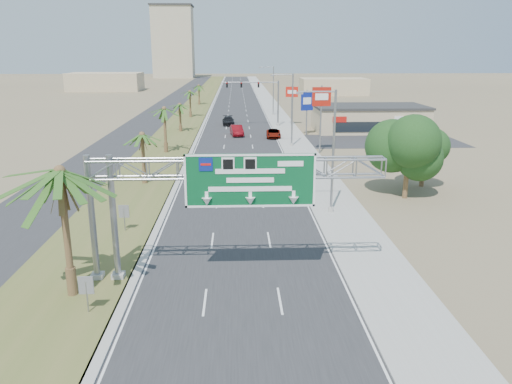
{
  "coord_description": "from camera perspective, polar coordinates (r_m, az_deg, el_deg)",
  "views": [
    {
      "loc": [
        -0.22,
        -16.94,
        12.79
      ],
      "look_at": [
        0.98,
        13.6,
        4.2
      ],
      "focal_mm": 35.0,
      "sensor_mm": 36.0,
      "label": 1
    }
  ],
  "objects": [
    {
      "name": "palm_near",
      "position": [
        27.15,
        -21.52,
        2.13
      ],
      "size": [
        5.7,
        5.7,
        8.35
      ],
      "color": "brown",
      "rests_on": "ground"
    },
    {
      "name": "oak_near",
      "position": [
        46.3,
        17.04,
        4.73
      ],
      "size": [
        4.5,
        4.5,
        6.8
      ],
      "color": "brown",
      "rests_on": "ground"
    },
    {
      "name": "building_distant_right",
      "position": [
        160.16,
        8.82,
        11.83
      ],
      "size": [
        20.0,
        12.0,
        5.0
      ],
      "primitive_type": "cube",
      "color": "#C6B286",
      "rests_on": "ground"
    },
    {
      "name": "median_signback_b",
      "position": [
        37.66,
        -14.85,
        -2.37
      ],
      "size": [
        0.75,
        0.08,
        2.08
      ],
      "color": "gray",
      "rests_on": "ground"
    },
    {
      "name": "palm_row_f",
      "position": [
        127.54,
        -6.56,
        11.96
      ],
      "size": [
        3.99,
        3.99,
        5.75
      ],
      "color": "brown",
      "rests_on": "ground"
    },
    {
      "name": "sidewalk_right",
      "position": [
        127.88,
        1.7,
        9.97
      ],
      "size": [
        4.0,
        300.0,
        0.1
      ],
      "primitive_type": "cube",
      "color": "#9E9B93",
      "rests_on": "ground"
    },
    {
      "name": "palm_row_b",
      "position": [
        50.44,
        -12.9,
        6.3
      ],
      "size": [
        3.99,
        3.99,
        5.95
      ],
      "color": "brown",
      "rests_on": "ground"
    },
    {
      "name": "opposing_road",
      "position": [
        128.68,
        -9.87,
        9.77
      ],
      "size": [
        8.0,
        300.0,
        0.02
      ],
      "primitive_type": "cube",
      "color": "#28282B",
      "rests_on": "ground"
    },
    {
      "name": "streetlight_near",
      "position": [
        40.48,
        8.52,
        3.99
      ],
      "size": [
        3.27,
        0.44,
        10.0
      ],
      "color": "gray",
      "rests_on": "ground"
    },
    {
      "name": "palm_row_d",
      "position": [
        83.88,
        -8.72,
        9.79
      ],
      "size": [
        3.99,
        3.99,
        5.45
      ],
      "color": "brown",
      "rests_on": "ground"
    },
    {
      "name": "sign_gantry",
      "position": [
        27.71,
        -3.93,
        1.6
      ],
      "size": [
        16.75,
        1.24,
        7.5
      ],
      "color": "gray",
      "rests_on": "ground"
    },
    {
      "name": "median_grass",
      "position": [
        127.95,
        -6.72,
        9.88
      ],
      "size": [
        7.0,
        300.0,
        0.12
      ],
      "primitive_type": "cube",
      "color": "#545D29",
      "rests_on": "ground"
    },
    {
      "name": "tower_distant",
      "position": [
        268.87,
        -9.43,
        16.5
      ],
      "size": [
        20.0,
        16.0,
        35.0
      ],
      "primitive_type": "cube",
      "color": "tan",
      "rests_on": "ground"
    },
    {
      "name": "road",
      "position": [
        127.59,
        -2.17,
        9.93
      ],
      "size": [
        12.0,
        300.0,
        0.02
      ],
      "primitive_type": "cube",
      "color": "#28282B",
      "rests_on": "ground"
    },
    {
      "name": "signal_mast",
      "position": [
        89.43,
        1.24,
        10.6
      ],
      "size": [
        10.28,
        0.71,
        8.0
      ],
      "color": "gray",
      "rests_on": "ground"
    },
    {
      "name": "palm_row_c",
      "position": [
        65.99,
        -10.46,
        9.24
      ],
      "size": [
        3.99,
        3.99,
        6.75
      ],
      "color": "brown",
      "rests_on": "ground"
    },
    {
      "name": "building_distant_left",
      "position": [
        182.78,
        -16.8,
        11.98
      ],
      "size": [
        24.0,
        14.0,
        6.0
      ],
      "primitive_type": "cube",
      "color": "#C6B286",
      "rests_on": "ground"
    },
    {
      "name": "pole_sign_blue",
      "position": [
        79.96,
        5.85,
        10.15
      ],
      "size": [
        1.98,
        0.98,
        7.13
      ],
      "color": "gray",
      "rests_on": "ground"
    },
    {
      "name": "car_far",
      "position": [
        91.57,
        -3.18,
        8.11
      ],
      "size": [
        2.36,
        5.23,
        1.49
      ],
      "primitive_type": "imported",
      "rotation": [
        0.0,
        0.0,
        0.06
      ],
      "color": "black",
      "rests_on": "ground"
    },
    {
      "name": "streetlight_mid",
      "position": [
        69.82,
        4.0,
        9.0
      ],
      "size": [
        3.27,
        0.44,
        10.0
      ],
      "color": "gray",
      "rests_on": "ground"
    },
    {
      "name": "oak_far",
      "position": [
        51.15,
        18.73,
        4.76
      ],
      "size": [
        3.5,
        3.5,
        5.6
      ],
      "color": "brown",
      "rests_on": "ground"
    },
    {
      "name": "median_signback_a",
      "position": [
        26.69,
        -18.83,
        -10.34
      ],
      "size": [
        0.75,
        0.08,
        2.08
      ],
      "color": "gray",
      "rests_on": "ground"
    },
    {
      "name": "store_building",
      "position": [
        86.54,
        12.78,
        8.15
      ],
      "size": [
        18.0,
        10.0,
        4.0
      ],
      "primitive_type": "cube",
      "color": "#C6B286",
      "rests_on": "ground"
    },
    {
      "name": "car_right_lane",
      "position": [
        77.65,
        2.02,
        6.69
      ],
      "size": [
        2.38,
        4.78,
        1.3
      ],
      "primitive_type": "imported",
      "rotation": [
        0.0,
        0.0,
        -0.05
      ],
      "color": "gray",
      "rests_on": "ground"
    },
    {
      "name": "pole_sign_red_far",
      "position": [
        90.66,
        4.12,
        11.06
      ],
      "size": [
        2.22,
        0.6,
        7.08
      ],
      "color": "gray",
      "rests_on": "ground"
    },
    {
      "name": "car_mid_lane",
      "position": [
        79.68,
        -2.22,
        7.04
      ],
      "size": [
        2.33,
        5.14,
        1.63
      ],
      "primitive_type": "imported",
      "rotation": [
        0.0,
        0.0,
        0.12
      ],
      "color": "#65090F",
      "rests_on": "ground"
    },
    {
      "name": "pole_sign_red_near",
      "position": [
        65.46,
        7.49,
        10.33
      ],
      "size": [
        2.41,
        0.42,
        8.7
      ],
      "color": "gray",
      "rests_on": "ground"
    },
    {
      "name": "palm_row_e",
      "position": [
        102.65,
        -7.58,
        11.26
      ],
      "size": [
        3.99,
        3.99,
        6.15
      ],
      "color": "brown",
      "rests_on": "ground"
    },
    {
      "name": "car_left_lane",
      "position": [
        55.61,
        -4.64,
        3.09
      ],
      "size": [
        1.68,
        4.15,
        1.41
      ],
      "primitive_type": "imported",
      "rotation": [
        0.0,
        0.0,
        -0.0
      ],
      "color": "black",
      "rests_on": "ground"
    },
    {
      "name": "streetlight_far",
      "position": [
        105.52,
        1.88,
        11.29
      ],
      "size": [
        3.27,
        0.44,
        10.0
      ],
      "color": "gray",
      "rests_on": "ground"
    }
  ]
}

